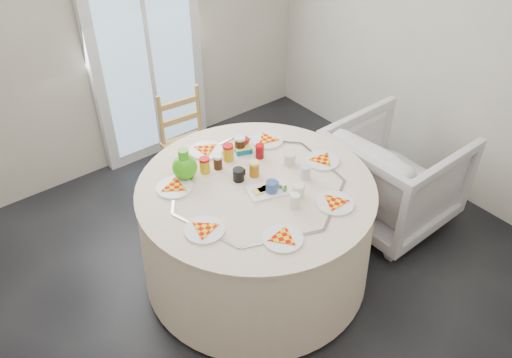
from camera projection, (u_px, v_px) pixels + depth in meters
floor at (255, 301)px, 3.26m from camera, size 4.00×4.00×0.00m
wall_back at (89, 20)px, 3.71m from camera, size 4.00×0.02×2.60m
wall_right at (482, 37)px, 3.45m from camera, size 0.02×4.00×2.60m
glass_door at (145, 41)px, 4.03m from camera, size 1.00×0.08×2.10m
table at (256, 231)px, 3.25m from camera, size 1.50×1.50×0.76m
wooden_chair at (191, 141)px, 3.91m from camera, size 0.41×0.39×0.86m
armchair at (393, 175)px, 3.70m from camera, size 0.79×0.84×0.86m
place_settings at (256, 183)px, 3.01m from camera, size 1.44×1.44×0.02m
jar_cluster at (232, 157)px, 3.14m from camera, size 0.46×0.31×0.12m
butter_tub at (243, 148)px, 3.27m from camera, size 0.13×0.11×0.04m
green_pitcher at (184, 162)px, 3.01m from camera, size 0.19×0.19×0.20m
cheese_platter at (268, 189)px, 2.96m from camera, size 0.28×0.23×0.03m
mugs_glasses at (274, 171)px, 3.04m from camera, size 0.67×0.67×0.10m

